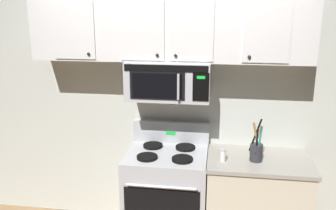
% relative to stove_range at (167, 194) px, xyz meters
% --- Properties ---
extents(back_wall, '(5.20, 0.10, 2.70)m').
position_rel_stove_range_xyz_m(back_wall, '(0.00, 0.37, 0.88)').
color(back_wall, silver).
rests_on(back_wall, ground_plane).
extents(stove_range, '(0.76, 0.69, 1.12)m').
position_rel_stove_range_xyz_m(stove_range, '(0.00, 0.00, 0.00)').
color(stove_range, '#B7BABF').
rests_on(stove_range, ground_plane).
extents(over_range_microwave, '(0.76, 0.43, 0.35)m').
position_rel_stove_range_xyz_m(over_range_microwave, '(-0.00, 0.12, 1.11)').
color(over_range_microwave, '#B7BABF').
extents(upper_cabinets, '(2.50, 0.36, 0.55)m').
position_rel_stove_range_xyz_m(upper_cabinets, '(-0.00, 0.15, 1.56)').
color(upper_cabinets, silver).
extents(counter_segment, '(0.93, 0.65, 0.90)m').
position_rel_stove_range_xyz_m(counter_segment, '(0.84, 0.01, -0.02)').
color(counter_segment, beige).
rests_on(counter_segment, ground_plane).
extents(utensil_crock_charcoal, '(0.12, 0.11, 0.39)m').
position_rel_stove_range_xyz_m(utensil_crock_charcoal, '(0.81, -0.06, 0.53)').
color(utensil_crock_charcoal, '#2D2D33').
rests_on(utensil_crock_charcoal, counter_segment).
extents(salt_shaker, '(0.05, 0.05, 0.11)m').
position_rel_stove_range_xyz_m(salt_shaker, '(0.52, -0.11, 0.49)').
color(salt_shaker, white).
rests_on(salt_shaker, counter_segment).
extents(spice_jar, '(0.05, 0.05, 0.09)m').
position_rel_stove_range_xyz_m(spice_jar, '(0.79, 0.09, 0.48)').
color(spice_jar, '#4C7F33').
rests_on(spice_jar, counter_segment).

